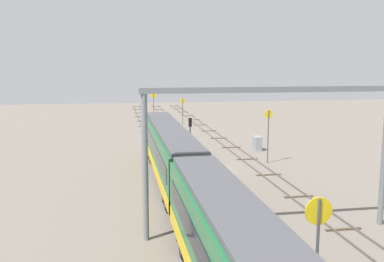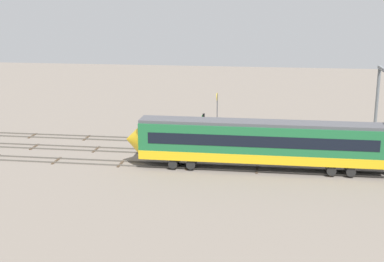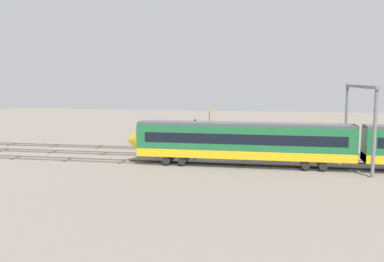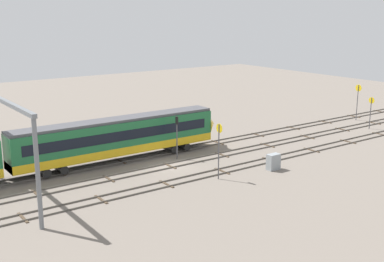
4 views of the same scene
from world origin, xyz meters
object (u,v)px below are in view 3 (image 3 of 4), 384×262
Objects in this scene: speed_sign_far_trackside at (209,123)px; relay_cabinet at (165,140)px; signal_light_trackside_departure at (195,134)px; overhead_gantry at (359,106)px.

speed_sign_far_trackside reaches higher than relay_cabinet.
relay_cabinet is (6.03, -9.33, -2.35)m from signal_light_trackside_departure.
signal_light_trackside_departure is (0.61, 8.32, -0.45)m from speed_sign_far_trackside.
speed_sign_far_trackside is at bearing 171.30° from relay_cabinet.
overhead_gantry is 2.80× the size of speed_sign_far_trackside.
speed_sign_far_trackside is 3.31× the size of relay_cabinet.
signal_light_trackside_departure is at bearing 85.82° from speed_sign_far_trackside.
overhead_gantry reaches higher than relay_cabinet.
overhead_gantry is at bearing -174.49° from signal_light_trackside_departure.
speed_sign_far_trackside reaches higher than signal_light_trackside_departure.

